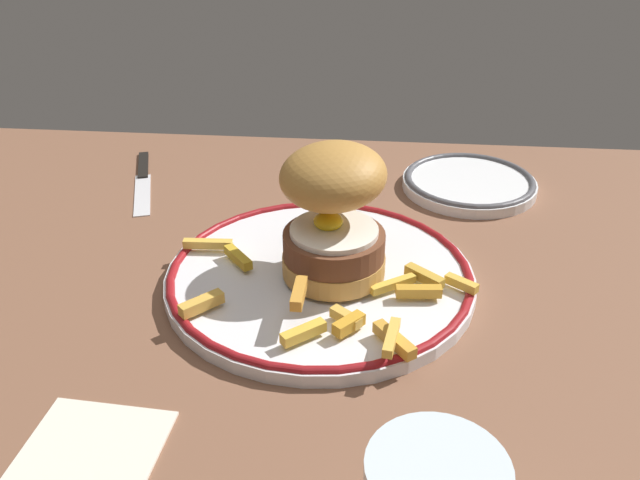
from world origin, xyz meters
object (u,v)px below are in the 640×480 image
at_px(burger, 333,210).
at_px(napkin, 77,473).
at_px(dinner_plate, 320,276).
at_px(knife, 143,176).
at_px(side_plate, 469,183).

relative_size(burger, napkin, 1.11).
distance_m(dinner_plate, napkin, 0.27).
bearing_deg(dinner_plate, knife, 138.41).
height_order(dinner_plate, knife, dinner_plate).
distance_m(burger, side_plate, 0.26).
distance_m(dinner_plate, burger, 0.07).
distance_m(burger, knife, 0.33).
height_order(dinner_plate, napkin, dinner_plate).
xyz_separation_m(dinner_plate, knife, (-0.24, 0.21, -0.01)).
xyz_separation_m(dinner_plate, side_plate, (0.16, 0.22, -0.00)).
xyz_separation_m(side_plate, napkin, (-0.29, -0.45, -0.01)).
bearing_deg(dinner_plate, napkin, -119.76).
xyz_separation_m(side_plate, knife, (-0.40, -0.00, -0.01)).
bearing_deg(burger, side_plate, 55.39).
distance_m(side_plate, napkin, 0.53).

